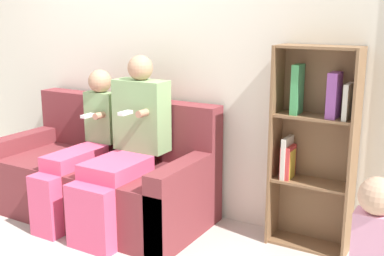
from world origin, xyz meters
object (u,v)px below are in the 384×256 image
(toddler_standing, at_px, (372,253))
(bookshelf, at_px, (313,143))
(couch, at_px, (104,178))
(child_seated, at_px, (79,146))
(adult_seated, at_px, (126,143))

(toddler_standing, height_order, bookshelf, bookshelf)
(couch, xyz_separation_m, bookshelf, (1.59, 0.32, 0.44))
(child_seated, distance_m, toddler_standing, 2.30)
(couch, relative_size, toddler_standing, 2.02)
(child_seated, xyz_separation_m, bookshelf, (1.69, 0.47, 0.15))
(child_seated, height_order, bookshelf, bookshelf)
(couch, xyz_separation_m, toddler_standing, (2.16, -0.58, 0.18))
(adult_seated, relative_size, child_seated, 1.12)
(child_seated, bearing_deg, couch, 54.39)
(child_seated, xyz_separation_m, toddler_standing, (2.26, -0.44, -0.10))
(adult_seated, height_order, child_seated, adult_seated)
(adult_seated, height_order, bookshelf, bookshelf)
(adult_seated, relative_size, toddler_standing, 1.49)
(couch, xyz_separation_m, child_seated, (-0.10, -0.14, 0.29))
(adult_seated, xyz_separation_m, child_seated, (-0.43, -0.03, -0.07))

